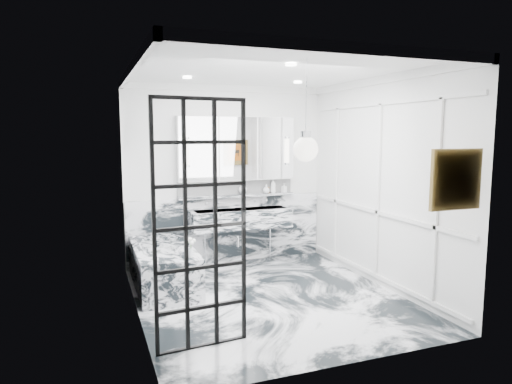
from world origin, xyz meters
name	(u,v)px	position (x,y,z in m)	size (l,w,h in m)	color
floor	(269,298)	(0.00, 0.00, 0.00)	(3.60, 3.60, 0.00)	white
ceiling	(270,70)	(0.00, 0.00, 2.80)	(3.60, 3.60, 0.00)	white
wall_back	(227,175)	(0.00, 1.80, 1.40)	(3.60, 3.60, 0.00)	white
wall_front	(348,210)	(0.00, -1.80, 1.40)	(3.60, 3.60, 0.00)	white
wall_left	(135,193)	(-1.60, 0.00, 1.40)	(3.60, 3.60, 0.00)	white
wall_right	(379,183)	(1.60, 0.00, 1.40)	(3.60, 3.60, 0.00)	white
marble_clad_back	(228,229)	(0.00, 1.78, 0.53)	(3.18, 0.05, 1.05)	white
marble_clad_left	(136,199)	(-1.59, 0.00, 1.34)	(0.02, 3.56, 2.68)	white
panel_molding	(378,190)	(1.58, 0.00, 1.30)	(0.03, 3.40, 2.30)	white
soap_bottle_a	(273,186)	(0.76, 1.71, 1.21)	(0.09, 0.09, 0.23)	#8C5919
soap_bottle_b	(284,188)	(0.96, 1.71, 1.17)	(0.07, 0.07, 0.15)	#4C4C51
soap_bottle_c	(266,189)	(0.64, 1.71, 1.16)	(0.11, 0.11, 0.14)	silver
face_pot	(243,190)	(0.24, 1.71, 1.17)	(0.14, 0.14, 0.14)	white
amber_bottle	(268,190)	(0.67, 1.71, 1.14)	(0.04, 0.04, 0.10)	#8C5919
flower_vase	(190,252)	(-0.95, 0.25, 0.61)	(0.07, 0.07, 0.12)	silver
crittall_door	(201,227)	(-1.10, -1.01, 1.18)	(0.88, 0.04, 2.37)	black
artwork	(456,179)	(1.20, -1.76, 1.62)	(0.48, 0.05, 0.48)	#C65714
pendant_light	(306,149)	(-0.13, -1.23, 1.91)	(0.24, 0.24, 0.24)	white
trough_sink	(241,219)	(0.15, 1.55, 0.73)	(1.60, 0.45, 0.30)	silver
ledge	(237,196)	(0.15, 1.72, 1.07)	(1.90, 0.14, 0.04)	silver
subway_tile	(236,187)	(0.15, 1.78, 1.21)	(1.90, 0.03, 0.23)	white
mirror_cabinet	(237,149)	(0.15, 1.73, 1.82)	(1.90, 0.16, 1.00)	white
sconce_left	(187,152)	(-0.67, 1.63, 1.78)	(0.07, 0.07, 0.40)	white
sconce_right	(287,151)	(0.97, 1.63, 1.78)	(0.07, 0.07, 0.40)	white
bathtub	(163,267)	(-1.18, 0.90, 0.28)	(0.75, 1.65, 0.55)	silver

